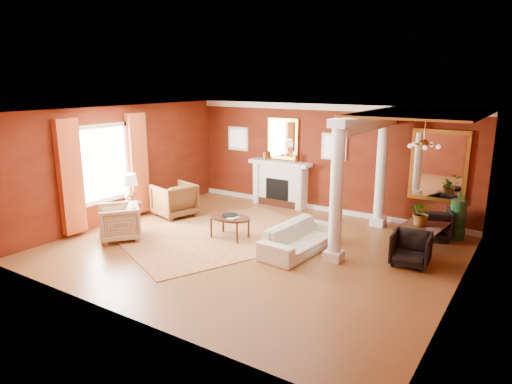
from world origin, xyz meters
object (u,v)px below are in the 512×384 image
Objects in this scene: sofa at (300,233)px; armchair_stripe at (119,221)px; coffee_table at (230,218)px; armchair_leopard at (174,198)px; dining_table at (425,230)px; side_table at (130,193)px.

armchair_stripe reaches higher than sofa.
armchair_stripe reaches higher than coffee_table.
coffee_table is (2.26, -0.61, -0.01)m from armchair_leopard.
dining_table is at bearing 115.73° from armchair_leopard.
side_table is (-0.19, -1.32, 0.40)m from armchair_leopard.
dining_table is (3.86, 1.74, -0.07)m from coffee_table.
armchair_leopard is (-3.98, 0.49, 0.09)m from sofa.
coffee_table is 0.77× the size of side_table.
armchair_stripe is 0.61× the size of dining_table.
armchair_leopard reaches higher than armchair_stripe.
dining_table is at bearing -48.44° from sofa.
dining_table reaches higher than coffee_table.
side_table is at bearing 116.93° from dining_table.
side_table is (-4.17, -0.82, 0.48)m from sofa.
armchair_leopard is 0.94× the size of coffee_table.
dining_table is at bearing 65.91° from armchair_stripe.
side_table is at bearing -163.93° from coffee_table.
sofa is 1.52× the size of side_table.
armchair_leopard is 2.34m from coffee_table.
coffee_table is at bearing 16.07° from side_table.
sofa reaches higher than coffee_table.
side_table is (-0.40, 0.72, 0.44)m from armchair_stripe.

